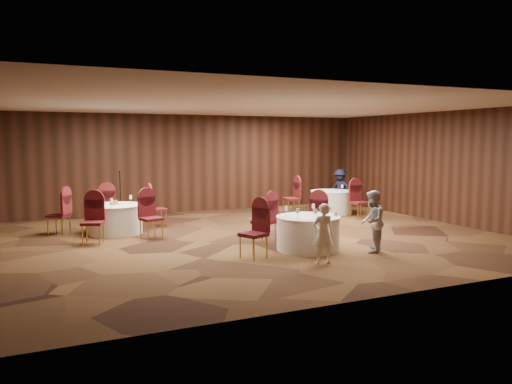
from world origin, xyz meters
name	(u,v)px	position (x,y,z in m)	size (l,w,h in m)	color
ground	(252,238)	(0.00, 0.00, 0.00)	(12.00, 12.00, 0.00)	black
room_shell	(252,157)	(0.00, 0.00, 1.96)	(12.00, 12.00, 12.00)	silver
table_main	(308,233)	(0.58, -1.71, 0.38)	(1.38, 1.38, 0.74)	white
table_left	(115,219)	(-2.95, 1.98, 0.38)	(1.40, 1.40, 0.74)	white
table_right	(332,202)	(4.00, 2.68, 0.38)	(1.36, 1.36, 0.74)	white
chairs_main	(282,224)	(0.23, -1.14, 0.50)	(2.94, 2.01, 1.00)	#3B0C0B
chairs_left	(114,214)	(-2.96, 1.98, 0.50)	(3.15, 3.03, 1.00)	#3B0C0B
chairs_right	(324,200)	(3.47, 2.29, 0.50)	(1.94, 2.28, 1.00)	#3B0C0B
tabletop_main	(317,212)	(0.74, -1.79, 0.84)	(1.09, 1.03, 0.22)	silver
tabletop_left	(114,202)	(-2.95, 1.98, 0.82)	(0.85, 0.77, 0.22)	silver
tabletop_right	(342,186)	(4.21, 2.39, 0.90)	(0.08, 0.08, 0.22)	silver
mic_stand	(121,206)	(-2.45, 4.23, 0.42)	(0.24, 0.24, 1.46)	black
woman_a	(323,234)	(0.24, -2.86, 0.59)	(0.43, 0.28, 1.18)	white
woman_b	(372,221)	(1.72, -2.43, 0.66)	(0.64, 0.50, 1.32)	#AFAEB3
man_c	(340,189)	(4.91, 3.57, 0.69)	(0.89, 0.51, 1.37)	black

